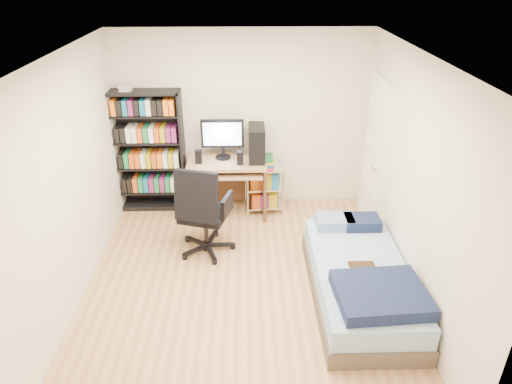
{
  "coord_description": "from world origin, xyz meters",
  "views": [
    {
      "loc": [
        0.04,
        -4.12,
        3.3
      ],
      "look_at": [
        0.16,
        0.4,
        0.96
      ],
      "focal_mm": 32.0,
      "sensor_mm": 36.0,
      "label": 1
    }
  ],
  "objects_px": {
    "computer_desk": "(235,164)",
    "bed": "(360,281)",
    "media_shelf": "(149,150)",
    "office_chair": "(204,226)"
  },
  "relations": [
    {
      "from": "computer_desk",
      "to": "bed",
      "type": "relative_size",
      "value": 0.69
    },
    {
      "from": "media_shelf",
      "to": "bed",
      "type": "distance_m",
      "value": 3.39
    },
    {
      "from": "computer_desk",
      "to": "bed",
      "type": "bearing_deg",
      "value": -55.57
    },
    {
      "from": "media_shelf",
      "to": "bed",
      "type": "height_order",
      "value": "media_shelf"
    },
    {
      "from": "office_chair",
      "to": "bed",
      "type": "xyz_separation_m",
      "value": [
        1.71,
        -0.94,
        -0.13
      ]
    },
    {
      "from": "media_shelf",
      "to": "bed",
      "type": "xyz_separation_m",
      "value": [
        2.55,
        -2.13,
        -0.64
      ]
    },
    {
      "from": "computer_desk",
      "to": "office_chair",
      "type": "relative_size",
      "value": 1.15
    },
    {
      "from": "office_chair",
      "to": "bed",
      "type": "bearing_deg",
      "value": -12.21
    },
    {
      "from": "media_shelf",
      "to": "bed",
      "type": "bearing_deg",
      "value": -39.92
    },
    {
      "from": "office_chair",
      "to": "media_shelf",
      "type": "bearing_deg",
      "value": 141.28
    }
  ]
}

